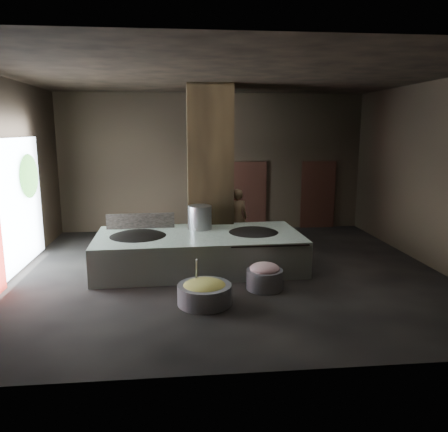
{
  "coord_description": "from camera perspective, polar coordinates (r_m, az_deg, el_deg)",
  "views": [
    {
      "loc": [
        -1.11,
        -9.98,
        3.34
      ],
      "look_at": [
        -0.05,
        0.48,
        1.25
      ],
      "focal_mm": 35.0,
      "sensor_mm": 36.0,
      "label": 1
    }
  ],
  "objects": [
    {
      "name": "ladle",
      "position": [
        8.63,
        -3.64,
        -7.63
      ],
      "size": [
        0.03,
        0.42,
        0.75
      ],
      "primitive_type": "cylinder",
      "rotation": [
        0.49,
        0.0,
        -0.0
      ],
      "color": "#9A9BA2",
      "rests_on": "veg_basin"
    },
    {
      "name": "pillar",
      "position": [
        11.96,
        -1.9,
        6.0
      ],
      "size": [
        1.2,
        1.2,
        4.5
      ],
      "primitive_type": "cube",
      "color": "black",
      "rests_on": "ground"
    },
    {
      "name": "veg_basin",
      "position": [
        8.62,
        -2.56,
        -10.17
      ],
      "size": [
        1.4,
        1.4,
        0.39
      ],
      "primitive_type": "cylinder",
      "rotation": [
        0.0,
        0.0,
        0.44
      ],
      "color": "gray",
      "rests_on": "ground"
    },
    {
      "name": "stock_pot",
      "position": [
        11.07,
        -3.19,
        -0.3
      ],
      "size": [
        0.6,
        0.6,
        0.64
      ],
      "primitive_type": "cylinder",
      "color": "#9A9BA2",
      "rests_on": "hearth_platform"
    },
    {
      "name": "right_wall",
      "position": [
        11.78,
        25.85,
        4.81
      ],
      "size": [
        0.1,
        9.0,
        4.5
      ],
      "primitive_type": "cube",
      "color": "black",
      "rests_on": "ground"
    },
    {
      "name": "tree_silhouette",
      "position": [
        11.94,
        -24.11,
        4.78
      ],
      "size": [
        0.28,
        1.1,
        1.1
      ],
      "primitive_type": "ellipsoid",
      "color": "#194714",
      "rests_on": "left_opening"
    },
    {
      "name": "wok_left_rim",
      "position": [
        10.59,
        -11.16,
        -2.75
      ],
      "size": [
        1.58,
        1.58,
        0.05
      ],
      "primitive_type": "cylinder",
      "color": "black",
      "rests_on": "hearth_platform"
    },
    {
      "name": "left_opening",
      "position": [
        11.02,
        -26.11,
        1.0
      ],
      "size": [
        0.04,
        4.2,
        3.1
      ],
      "primitive_type": "cube",
      "color": "white",
      "rests_on": "ground"
    },
    {
      "name": "veg_fill",
      "position": [
        8.57,
        -2.57,
        -9.2
      ],
      "size": [
        0.87,
        0.87,
        0.27
      ],
      "primitive_type": "ellipsoid",
      "color": "#86AB53",
      "rests_on": "veg_basin"
    },
    {
      "name": "back_wall",
      "position": [
        14.62,
        -1.44,
        6.95
      ],
      "size": [
        10.0,
        0.1,
        4.5
      ],
      "primitive_type": "cube",
      "color": "black",
      "rests_on": "ground"
    },
    {
      "name": "wok_left",
      "position": [
        10.61,
        -11.15,
        -3.11
      ],
      "size": [
        1.55,
        1.55,
        0.43
      ],
      "primitive_type": "ellipsoid",
      "color": "black",
      "rests_on": "hearth_platform"
    },
    {
      "name": "wok_right",
      "position": [
        10.8,
        3.87,
        -2.66
      ],
      "size": [
        1.45,
        1.45,
        0.41
      ],
      "primitive_type": "ellipsoid",
      "color": "black",
      "rests_on": "hearth_platform"
    },
    {
      "name": "floor",
      "position": [
        10.6,
        0.53,
        -7.41
      ],
      "size": [
        10.0,
        9.0,
        0.1
      ],
      "primitive_type": "cube",
      "color": "black",
      "rests_on": "ground"
    },
    {
      "name": "hearth_platform",
      "position": [
        10.7,
        -3.28,
        -4.58
      ],
      "size": [
        5.0,
        2.52,
        0.86
      ],
      "primitive_type": "cube",
      "rotation": [
        0.0,
        0.0,
        0.03
      ],
      "color": "silver",
      "rests_on": "ground"
    },
    {
      "name": "doorway_near",
      "position": [
        14.79,
        3.26,
        2.5
      ],
      "size": [
        1.18,
        0.08,
        2.38
      ],
      "primitive_type": "cube",
      "color": "black",
      "rests_on": "ground"
    },
    {
      "name": "wok_right_rim",
      "position": [
        10.79,
        3.87,
        -2.3
      ],
      "size": [
        1.48,
        1.48,
        0.05
      ],
      "primitive_type": "cylinder",
      "color": "black",
      "rests_on": "hearth_platform"
    },
    {
      "name": "splash_guard",
      "position": [
        11.32,
        -10.84,
        -0.74
      ],
      "size": [
        1.71,
        0.12,
        0.43
      ],
      "primitive_type": "cube",
      "rotation": [
        0.0,
        0.0,
        0.03
      ],
      "color": "black",
      "rests_on": "hearth_platform"
    },
    {
      "name": "front_wall",
      "position": [
        5.65,
        5.66,
        0.08
      ],
      "size": [
        10.0,
        0.1,
        4.5
      ],
      "primitive_type": "cube",
      "color": "black",
      "rests_on": "ground"
    },
    {
      "name": "platform_cap",
      "position": [
        10.6,
        -3.3,
        -2.56
      ],
      "size": [
        4.82,
        2.31,
        0.03
      ],
      "primitive_type": "cube",
      "color": "black",
      "rests_on": "hearth_platform"
    },
    {
      "name": "ceiling",
      "position": [
        10.12,
        0.57,
        18.11
      ],
      "size": [
        10.0,
        9.0,
        0.1
      ],
      "primitive_type": "cube",
      "color": "black",
      "rests_on": "back_wall"
    },
    {
      "name": "meat_fill",
      "position": [
        9.33,
        5.34,
        -6.85
      ],
      "size": [
        0.64,
        0.64,
        0.24
      ],
      "primitive_type": "ellipsoid",
      "color": "#AA666D",
      "rests_on": "meat_basin"
    },
    {
      "name": "left_wall",
      "position": [
        10.79,
        -27.26,
        4.19
      ],
      "size": [
        0.1,
        9.0,
        4.5
      ],
      "primitive_type": "cube",
      "color": "black",
      "rests_on": "ground"
    },
    {
      "name": "doorway_far",
      "position": [
        15.35,
        12.15,
        2.59
      ],
      "size": [
        1.18,
        0.08,
        2.38
      ],
      "primitive_type": "cube",
      "color": "black",
      "rests_on": "ground"
    },
    {
      "name": "doorway_far_glow",
      "position": [
        15.57,
        12.55,
        2.51
      ],
      "size": [
        0.82,
        0.04,
        1.93
      ],
      "primitive_type": "cube",
      "color": "#8C6647",
      "rests_on": "ground"
    },
    {
      "name": "cook",
      "position": [
        12.64,
        1.72,
        -0.19
      ],
      "size": [
        0.63,
        0.43,
        1.68
      ],
      "primitive_type": "imported",
      "rotation": [
        0.0,
        0.0,
        3.08
      ],
      "color": "olive",
      "rests_on": "ground"
    },
    {
      "name": "meat_basin",
      "position": [
        9.41,
        5.31,
        -8.23
      ],
      "size": [
        0.99,
        0.99,
        0.42
      ],
      "primitive_type": "cylinder",
      "rotation": [
        0.0,
        0.0,
        -0.35
      ],
      "color": "gray",
      "rests_on": "ground"
    },
    {
      "name": "doorway_near_glow",
      "position": [
        15.03,
        3.62,
        2.45
      ],
      "size": [
        0.78,
        0.04,
        1.85
      ],
      "primitive_type": "cube",
      "color": "#8C6647",
      "rests_on": "ground"
    }
  ]
}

